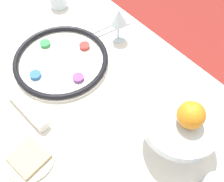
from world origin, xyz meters
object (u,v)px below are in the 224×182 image
(napkin_roll, at_px, (28,109))
(cup_near, at_px, (58,0))
(seder_plate, at_px, (61,60))
(orange_fruit, at_px, (191,115))
(wine_glass, at_px, (119,19))
(bread_plate, at_px, (29,158))
(fruit_stand, at_px, (180,124))

(napkin_roll, bearing_deg, cup_near, 135.96)
(seder_plate, height_order, orange_fruit, orange_fruit)
(napkin_roll, bearing_deg, seder_plate, 118.54)
(orange_fruit, bearing_deg, wine_glass, 161.68)
(wine_glass, height_order, bread_plate, wine_glass)
(seder_plate, height_order, bread_plate, seder_plate)
(seder_plate, distance_m, wine_glass, 0.27)
(fruit_stand, relative_size, cup_near, 2.77)
(fruit_stand, distance_m, cup_near, 0.78)
(fruit_stand, distance_m, bread_plate, 0.45)
(napkin_roll, bearing_deg, bread_plate, -29.92)
(napkin_roll, bearing_deg, orange_fruit, 37.83)
(fruit_stand, height_order, orange_fruit, orange_fruit)
(cup_near, bearing_deg, bread_plate, -40.88)
(wine_glass, xyz_separation_m, orange_fruit, (0.46, -0.15, 0.06))
(orange_fruit, bearing_deg, fruit_stand, -148.95)
(cup_near, bearing_deg, wine_glass, 11.71)
(fruit_stand, bearing_deg, seder_plate, -169.45)
(orange_fruit, bearing_deg, napkin_roll, -142.17)
(napkin_roll, height_order, cup_near, cup_near)
(wine_glass, relative_size, cup_near, 1.77)
(bread_plate, relative_size, napkin_roll, 0.81)
(fruit_stand, xyz_separation_m, cup_near, (-0.77, 0.09, -0.07))
(seder_plate, distance_m, fruit_stand, 0.50)
(bread_plate, bearing_deg, orange_fruit, 56.93)
(bread_plate, bearing_deg, seder_plate, 131.41)
(fruit_stand, bearing_deg, orange_fruit, 31.05)
(wine_glass, distance_m, cup_near, 0.34)
(seder_plate, xyz_separation_m, napkin_roll, (0.11, -0.20, 0.01))
(bread_plate, bearing_deg, napkin_roll, 150.08)
(napkin_roll, xyz_separation_m, cup_near, (-0.40, 0.39, 0.01))
(fruit_stand, relative_size, orange_fruit, 2.93)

